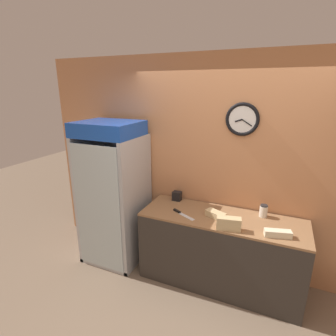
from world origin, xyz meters
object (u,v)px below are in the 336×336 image
object	(u,v)px
beverage_cooler	(116,186)
sandwich_flat_left	(216,214)
sandwich_stack_bottom	(228,226)
napkin_dispenser	(177,196)
sandwich_stack_middle	(229,221)
chefs_knife	(181,213)
condiment_jar	(263,211)
sandwich_flat_right	(278,233)

from	to	relation	value
beverage_cooler	sandwich_flat_left	size ratio (longest dim) A/B	7.42
sandwich_stack_bottom	sandwich_flat_left	distance (m)	0.28
beverage_cooler	napkin_dispenser	xyz separation A→B (m)	(0.80, 0.23, -0.10)
beverage_cooler	sandwich_stack_middle	world-z (taller)	beverage_cooler
sandwich_stack_bottom	sandwich_flat_left	world-z (taller)	sandwich_flat_left
sandwich_stack_bottom	chefs_knife	size ratio (longest dim) A/B	0.84
beverage_cooler	sandwich_stack_bottom	size ratio (longest dim) A/B	7.26
beverage_cooler	sandwich_flat_left	world-z (taller)	beverage_cooler
sandwich_flat_left	condiment_jar	size ratio (longest dim) A/B	1.77
sandwich_flat_left	chefs_knife	world-z (taller)	sandwich_flat_left
sandwich_flat_right	chefs_knife	xyz separation A→B (m)	(-1.06, 0.08, -0.03)
napkin_dispenser	sandwich_flat_right	bearing A→B (deg)	-18.57
sandwich_stack_bottom	sandwich_flat_left	xyz separation A→B (m)	(-0.19, 0.21, 0.00)
sandwich_stack_bottom	chefs_knife	world-z (taller)	sandwich_stack_bottom
sandwich_stack_bottom	sandwich_stack_middle	world-z (taller)	sandwich_stack_middle
sandwich_stack_middle	condiment_jar	xyz separation A→B (m)	(0.31, 0.45, -0.03)
beverage_cooler	sandwich_stack_bottom	world-z (taller)	beverage_cooler
napkin_dispenser	beverage_cooler	bearing A→B (deg)	-164.08
sandwich_flat_right	napkin_dispenser	bearing A→B (deg)	161.43
sandwich_flat_left	chefs_knife	distance (m)	0.41
sandwich_stack_bottom	sandwich_stack_middle	size ratio (longest dim) A/B	1.00
chefs_knife	condiment_jar	size ratio (longest dim) A/B	2.16
beverage_cooler	sandwich_stack_bottom	bearing A→B (deg)	-9.02
sandwich_flat_right	napkin_dispenser	world-z (taller)	napkin_dispenser
beverage_cooler	chefs_knife	size ratio (longest dim) A/B	6.08
sandwich_flat_right	sandwich_flat_left	bearing A→B (deg)	167.08
condiment_jar	napkin_dispenser	bearing A→B (deg)	178.43
sandwich_stack_bottom	napkin_dispenser	world-z (taller)	napkin_dispenser
beverage_cooler	sandwich_flat_right	xyz separation A→B (m)	(2.05, -0.19, -0.13)
chefs_knife	condiment_jar	world-z (taller)	condiment_jar
beverage_cooler	condiment_jar	size ratio (longest dim) A/B	13.17
napkin_dispenser	chefs_knife	bearing A→B (deg)	-61.66
sandwich_stack_bottom	sandwich_flat_right	distance (m)	0.48
sandwich_stack_bottom	condiment_jar	distance (m)	0.54
sandwich_stack_middle	sandwich_flat_right	size ratio (longest dim) A/B	0.97
sandwich_stack_middle	napkin_dispenser	bearing A→B (deg)	148.27
condiment_jar	sandwich_stack_bottom	bearing A→B (deg)	-124.61
sandwich_flat_left	chefs_knife	size ratio (longest dim) A/B	0.82
beverage_cooler	sandwich_stack_middle	distance (m)	1.59
chefs_knife	beverage_cooler	bearing A→B (deg)	173.31
sandwich_stack_middle	napkin_dispenser	xyz separation A→B (m)	(-0.77, 0.48, -0.04)
chefs_knife	sandwich_stack_bottom	bearing A→B (deg)	-12.86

